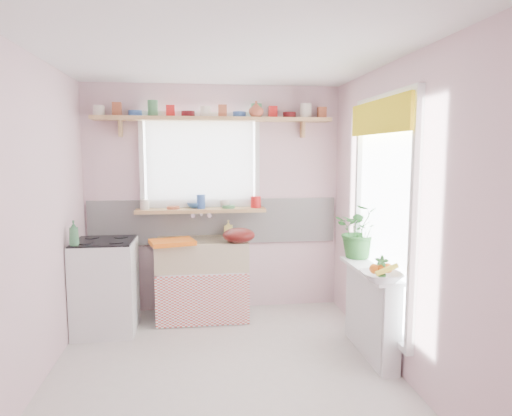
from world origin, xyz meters
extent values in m
plane|color=silver|center=(0.00, 0.00, 0.00)|extent=(3.20, 3.20, 0.00)
plane|color=white|center=(0.00, 0.00, 2.50)|extent=(3.20, 3.20, 0.00)
plane|color=beige|center=(0.00, 1.60, 1.25)|extent=(2.80, 0.00, 2.80)
plane|color=beige|center=(0.00, -1.60, 1.25)|extent=(2.80, 0.00, 2.80)
plane|color=beige|center=(-1.40, 0.00, 1.25)|extent=(0.00, 3.20, 3.20)
plane|color=beige|center=(1.40, 0.00, 1.25)|extent=(0.00, 3.20, 3.20)
cube|color=white|center=(0.00, 1.59, 1.00)|extent=(2.74, 0.03, 0.50)
cube|color=#C7808B|center=(0.00, 1.58, 0.80)|extent=(2.74, 0.02, 0.12)
cube|color=white|center=(-0.15, 1.60, 1.65)|extent=(1.20, 0.01, 1.00)
cube|color=white|center=(-0.15, 1.53, 1.65)|extent=(1.15, 0.02, 0.95)
cube|color=white|center=(1.40, 0.20, 1.25)|extent=(0.01, 1.10, 1.90)
cube|color=yellow|center=(1.31, 0.20, 2.06)|extent=(0.03, 1.20, 0.28)
cube|color=white|center=(-0.15, 1.30, 0.28)|extent=(0.85, 0.55, 0.55)
cube|color=#D2463D|center=(-0.15, 1.02, 0.28)|extent=(0.95, 0.02, 0.53)
cube|color=beige|center=(-0.15, 1.30, 0.70)|extent=(0.95, 0.55, 0.30)
cylinder|color=silver|center=(-0.15, 1.55, 1.10)|extent=(0.03, 0.22, 0.03)
cube|color=white|center=(-1.10, 1.05, 0.45)|extent=(0.58, 0.58, 0.90)
cube|color=black|center=(-1.10, 1.05, 0.91)|extent=(0.56, 0.56, 0.02)
cylinder|color=black|center=(-1.24, 0.91, 0.92)|extent=(0.14, 0.14, 0.01)
cylinder|color=black|center=(-0.96, 0.91, 0.92)|extent=(0.14, 0.14, 0.01)
cylinder|color=black|center=(-1.24, 1.19, 0.92)|extent=(0.14, 0.14, 0.01)
cylinder|color=black|center=(-0.96, 1.19, 0.92)|extent=(0.14, 0.14, 0.01)
cube|color=white|center=(1.30, 0.20, 0.38)|extent=(0.15, 0.90, 0.75)
cube|color=white|center=(1.27, 0.20, 0.76)|extent=(0.22, 0.95, 0.03)
cube|color=tan|center=(-0.15, 1.48, 1.14)|extent=(1.40, 0.22, 0.04)
cube|color=tan|center=(0.00, 1.47, 2.12)|extent=(2.52, 0.24, 0.04)
cylinder|color=silver|center=(-1.18, 1.47, 2.20)|extent=(0.11, 0.11, 0.12)
cylinder|color=#A55133|center=(-1.00, 1.47, 2.20)|extent=(0.11, 0.11, 0.12)
cylinder|color=#3359A5|center=(-0.82, 1.47, 2.17)|extent=(0.11, 0.11, 0.06)
cylinder|color=#3F7F4C|center=(-0.64, 1.47, 2.20)|extent=(0.11, 0.11, 0.12)
cylinder|color=red|center=(-0.45, 1.47, 2.20)|extent=(0.11, 0.11, 0.12)
cylinder|color=#590F14|center=(-0.27, 1.47, 2.17)|extent=(0.11, 0.11, 0.06)
cylinder|color=silver|center=(-0.09, 1.47, 2.20)|extent=(0.11, 0.11, 0.12)
cylinder|color=#A55133|center=(0.09, 1.47, 2.20)|extent=(0.11, 0.11, 0.12)
cylinder|color=#3359A5|center=(0.27, 1.47, 2.17)|extent=(0.11, 0.11, 0.06)
cylinder|color=#3F7F4C|center=(0.45, 1.47, 2.20)|extent=(0.11, 0.11, 0.12)
cylinder|color=red|center=(0.64, 1.47, 2.20)|extent=(0.11, 0.11, 0.12)
cylinder|color=#590F14|center=(0.82, 1.47, 2.17)|extent=(0.11, 0.11, 0.06)
cylinder|color=silver|center=(1.00, 1.47, 2.20)|extent=(0.11, 0.11, 0.12)
cylinder|color=#A55133|center=(1.18, 1.47, 2.20)|extent=(0.11, 0.11, 0.12)
cylinder|color=silver|center=(-0.77, 1.48, 1.22)|extent=(0.11, 0.11, 0.12)
cylinder|color=#A55133|center=(-0.46, 1.48, 1.22)|extent=(0.11, 0.11, 0.12)
cylinder|color=#3359A5|center=(-0.15, 1.48, 1.19)|extent=(0.11, 0.11, 0.06)
cylinder|color=#3F7F4C|center=(0.16, 1.48, 1.22)|extent=(0.11, 0.11, 0.12)
cylinder|color=red|center=(0.47, 1.48, 1.22)|extent=(0.11, 0.11, 0.12)
cube|color=orange|center=(-0.45, 1.10, 0.87)|extent=(0.50, 0.42, 0.04)
ellipsoid|color=#51100E|center=(0.22, 1.10, 0.93)|extent=(0.41, 0.41, 0.15)
imported|color=#2A6729|center=(1.33, 0.60, 1.04)|extent=(0.57, 0.53, 0.52)
imported|color=silver|center=(1.21, -0.20, 0.81)|extent=(0.31, 0.31, 0.08)
imported|color=#295D25|center=(1.21, -0.20, 0.88)|extent=(0.13, 0.11, 0.20)
imported|color=#F2E26B|center=(0.15, 1.50, 0.94)|extent=(0.10, 0.10, 0.17)
imported|color=silver|center=(0.11, 1.54, 1.20)|extent=(0.12, 0.12, 0.09)
imported|color=#315FA2|center=(-0.20, 1.54, 1.19)|extent=(0.22, 0.22, 0.06)
imported|color=#B95538|center=(0.44, 1.41, 2.22)|extent=(0.21, 0.21, 0.17)
imported|color=#418251|center=(-1.32, 0.83, 1.03)|extent=(0.12, 0.12, 0.23)
sphere|color=orange|center=(1.21, -0.20, 0.87)|extent=(0.08, 0.08, 0.08)
sphere|color=orange|center=(1.27, -0.17, 0.87)|extent=(0.08, 0.08, 0.08)
sphere|color=orange|center=(1.16, -0.18, 0.87)|extent=(0.08, 0.08, 0.08)
cylinder|color=gold|center=(1.23, -0.25, 0.88)|extent=(0.18, 0.04, 0.10)
camera|label=1|loc=(-0.20, -3.47, 1.77)|focal=32.00mm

